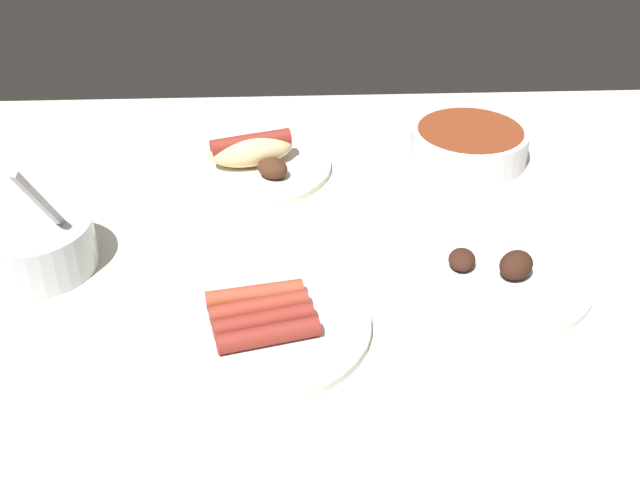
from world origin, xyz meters
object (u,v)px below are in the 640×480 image
object	(u,v)px
bowl_chili	(469,143)
plate_grilled_meat	(499,276)
plate_hotdog_assembled	(253,159)
plate_sausages	(262,322)
bowl_coleslaw	(33,243)

from	to	relation	value
bowl_chili	plate_grilled_meat	xyz separation A→B (cm)	(-2.42, -30.11, -1.92)
plate_hotdog_assembled	plate_sausages	xyz separation A→B (cm)	(1.92, -35.56, -0.86)
plate_hotdog_assembled	plate_grilled_meat	size ratio (longest dim) A/B	1.07
plate_hotdog_assembled	plate_grilled_meat	distance (cm)	40.66
plate_hotdog_assembled	bowl_coleslaw	distance (cm)	33.90
bowl_coleslaw	plate_grilled_meat	world-z (taller)	bowl_coleslaw
bowl_chili	plate_grilled_meat	size ratio (longest dim) A/B	0.80
plate_hotdog_assembled	bowl_chili	bearing A→B (deg)	3.52
plate_grilled_meat	bowl_coleslaw	bearing A→B (deg)	174.36
bowl_coleslaw	plate_grilled_meat	xyz separation A→B (cm)	(54.36, -5.37, -2.60)
plate_hotdog_assembled	plate_sausages	bearing A→B (deg)	-86.90
bowl_coleslaw	plate_grilled_meat	distance (cm)	54.68
plate_grilled_meat	plate_sausages	xyz separation A→B (cm)	(-27.39, -7.41, 0.14)
bowl_coleslaw	plate_sausages	bearing A→B (deg)	-25.34
plate_hotdog_assembled	plate_sausages	world-z (taller)	plate_hotdog_assembled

